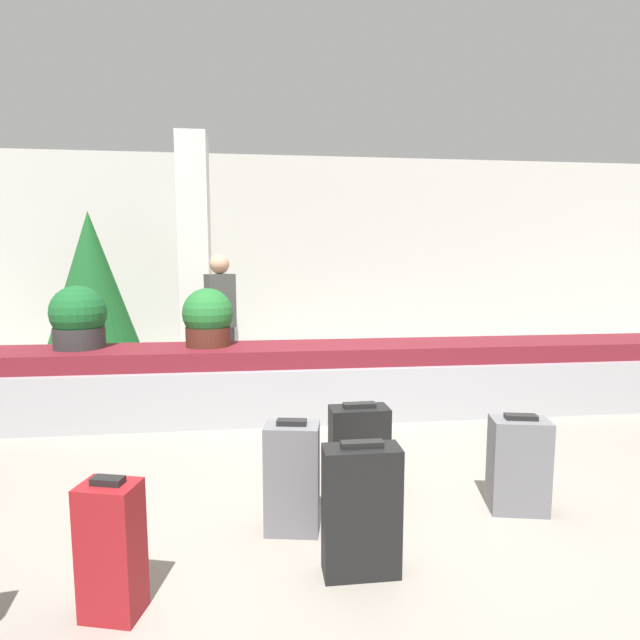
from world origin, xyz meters
name	(u,v)px	position (x,y,z in m)	size (l,w,h in m)	color
ground_plane	(351,492)	(0.00, 0.00, 0.00)	(18.00, 18.00, 0.00)	gray
back_wall	(296,257)	(0.00, 5.06, 1.60)	(18.00, 0.06, 3.20)	beige
carousel	(320,380)	(0.00, 1.77, 0.34)	(8.59, 0.86, 0.70)	#9E9EA3
pillar	(195,256)	(-1.45, 3.75, 1.60)	(0.39, 0.39, 3.20)	silver
suitcase_0	(292,478)	(-0.42, -0.44, 0.32)	(0.33, 0.24, 0.66)	slate
suitcase_1	(111,549)	(-1.25, -1.03, 0.30)	(0.28, 0.23, 0.63)	maroon
suitcase_2	(361,510)	(-0.11, -0.87, 0.33)	(0.38, 0.17, 0.68)	black
suitcase_3	(519,465)	(0.98, -0.36, 0.30)	(0.38, 0.28, 0.61)	slate
suitcase_5	(359,452)	(0.03, -0.08, 0.31)	(0.38, 0.21, 0.64)	black
potted_plant_0	(208,318)	(-1.11, 1.85, 0.97)	(0.50, 0.50, 0.57)	#4C2319
potted_plant_1	(78,319)	(-2.33, 1.86, 0.99)	(0.52, 0.52, 0.61)	#2D2D2D
traveler_0	(221,311)	(-1.05, 2.69, 0.96)	(0.37, 0.31, 1.61)	#282833
decorated_tree	(92,289)	(-2.77, 3.65, 1.17)	(1.29, 1.29, 2.17)	#4C331E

